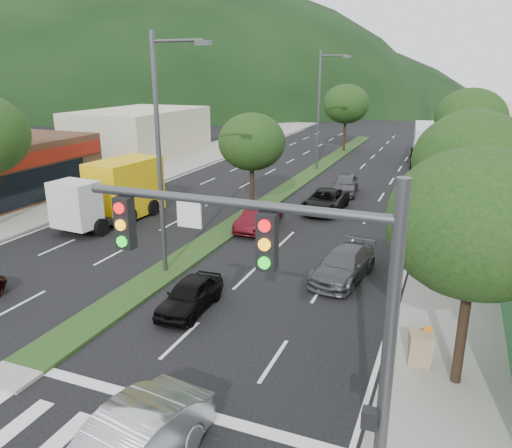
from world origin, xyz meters
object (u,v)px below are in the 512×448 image
at_px(tree_r_e, 469,112).
at_px(car_queue_d, 325,201).
at_px(tree_med_near, 252,142).
at_px(box_truck, 116,193).
at_px(tree_r_a, 477,224).
at_px(car_queue_c, 259,218).
at_px(streetlight_near, 163,146).
at_px(tree_r_b, 474,163).
at_px(motorhome, 429,144).
at_px(tree_med_far, 346,104).
at_px(car_queue_b, 344,264).
at_px(tree_r_c, 471,143).
at_px(car_queue_a, 190,295).
at_px(car_queue_e, 345,184).
at_px(traffic_signal, 302,300).
at_px(streetlight_mid, 321,105).
at_px(a_frame_sign, 420,347).
at_px(tree_r_d, 471,118).

bearing_deg(tree_r_e, car_queue_d, -111.99).
height_order(tree_med_near, box_truck, tree_med_near).
xyz_separation_m(tree_r_a, car_queue_c, (-10.47, 11.28, -4.16)).
bearing_deg(streetlight_near, box_truck, 140.66).
xyz_separation_m(streetlight_near, car_queue_c, (1.32, 7.28, -4.92)).
relative_size(tree_r_b, car_queue_d, 1.44).
distance_m(tree_r_a, motorhome, 35.99).
xyz_separation_m(tree_med_far, car_queue_b, (7.39, -33.72, -4.36)).
xyz_separation_m(tree_r_c, car_queue_b, (-4.61, -9.72, -4.10)).
bearing_deg(motorhome, tree_r_a, -89.97).
bearing_deg(car_queue_a, car_queue_e, 84.15).
bearing_deg(car_queue_a, car_queue_b, 45.48).
distance_m(traffic_signal, box_truck, 22.31).
bearing_deg(motorhome, tree_r_b, -88.53).
distance_m(tree_med_near, streetlight_mid, 15.05).
relative_size(car_queue_c, car_queue_e, 0.97).
bearing_deg(tree_med_far, tree_r_b, -69.44).
height_order(car_queue_a, a_frame_sign, a_frame_sign).
distance_m(tree_r_e, tree_med_far, 12.65).
bearing_deg(car_queue_a, streetlight_mid, 93.57).
relative_size(tree_r_d, tree_med_far, 1.03).
xyz_separation_m(tree_med_far, streetlight_mid, (0.21, -11.00, 0.58)).
xyz_separation_m(car_queue_a, motorhome, (6.08, 34.46, 1.30)).
bearing_deg(box_truck, car_queue_d, -144.60).
height_order(tree_r_d, box_truck, tree_r_d).
height_order(traffic_signal, motorhome, traffic_signal).
height_order(tree_med_far, box_truck, tree_med_far).
relative_size(tree_r_b, motorhome, 0.73).
height_order(streetlight_near, car_queue_a, streetlight_near).
xyz_separation_m(tree_med_far, box_truck, (-6.88, -30.19, -3.37)).
height_order(tree_r_e, car_queue_e, tree_r_e).
xyz_separation_m(tree_r_d, tree_med_far, (-12.00, 14.00, -0.17)).
relative_size(box_truck, motorhome, 0.76).
height_order(traffic_signal, car_queue_c, traffic_signal).
bearing_deg(car_queue_d, tree_r_a, -63.89).
xyz_separation_m(traffic_signal, tree_med_far, (-9.03, 45.54, 0.36)).
xyz_separation_m(tree_med_far, motorhome, (8.84, -4.26, -3.11)).
bearing_deg(car_queue_d, car_queue_e, 88.02).
bearing_deg(car_queue_c, a_frame_sign, -47.56).
bearing_deg(tree_med_far, tree_r_a, -73.30).
relative_size(tree_med_far, car_queue_c, 1.72).
bearing_deg(tree_med_near, tree_r_a, -49.40).
distance_m(car_queue_c, a_frame_sign, 14.42).
relative_size(tree_r_a, a_frame_sign, 4.53).
bearing_deg(car_queue_c, traffic_signal, -64.42).
xyz_separation_m(tree_med_far, streetlight_near, (0.21, -36.00, 0.58)).
distance_m(streetlight_near, car_queue_c, 8.88).
height_order(tree_r_a, tree_r_b, tree_r_b).
bearing_deg(motorhome, streetlight_mid, -147.07).
relative_size(car_queue_c, box_truck, 0.56).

